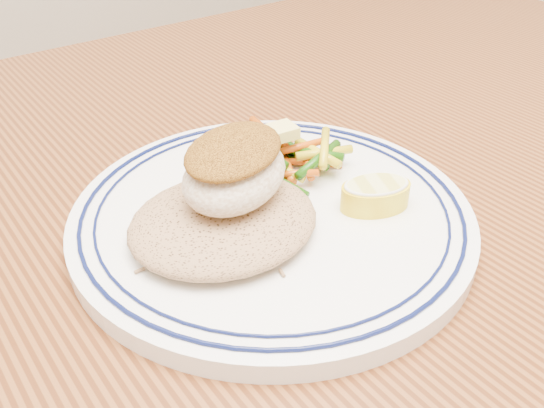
{
  "coord_description": "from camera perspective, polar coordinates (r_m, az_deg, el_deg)",
  "views": [
    {
      "loc": [
        -0.18,
        -0.33,
        1.02
      ],
      "look_at": [
        0.04,
        -0.03,
        0.77
      ],
      "focal_mm": 40.0,
      "sensor_mm": 36.0,
      "label": 1
    }
  ],
  "objects": [
    {
      "name": "butter_pat",
      "position": [
        0.48,
        0.67,
        6.78
      ],
      "size": [
        0.03,
        0.02,
        0.01
      ],
      "primitive_type": "cube",
      "rotation": [
        0.0,
        0.0,
        -0.1
      ],
      "color": "#FCEC7B",
      "rests_on": "vegetable_pile"
    },
    {
      "name": "rice_pilaf",
      "position": [
        0.42,
        -4.61,
        -1.31
      ],
      "size": [
        0.14,
        0.12,
        0.03
      ],
      "primitive_type": "ellipsoid",
      "color": "#936D49",
      "rests_on": "plate"
    },
    {
      "name": "lemon_wedge",
      "position": [
        0.45,
        9.71,
        0.99
      ],
      "size": [
        0.06,
        0.06,
        0.02
      ],
      "color": "yellow",
      "rests_on": "plate"
    },
    {
      "name": "fish_fillet",
      "position": [
        0.42,
        -3.56,
        3.38
      ],
      "size": [
        0.11,
        0.1,
        0.05
      ],
      "color": "beige",
      "rests_on": "rice_pilaf"
    },
    {
      "name": "vegetable_pile",
      "position": [
        0.49,
        2.01,
        4.43
      ],
      "size": [
        0.1,
        0.1,
        0.03
      ],
      "color": "#BF4909",
      "rests_on": "plate"
    },
    {
      "name": "dining_table",
      "position": [
        0.52,
        -5.99,
        -10.75
      ],
      "size": [
        1.5,
        0.9,
        0.75
      ],
      "color": "#4F250F",
      "rests_on": "ground"
    },
    {
      "name": "plate",
      "position": [
        0.45,
        -0.0,
        -1.1
      ],
      "size": [
        0.3,
        0.3,
        0.02
      ],
      "color": "white",
      "rests_on": "dining_table"
    }
  ]
}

